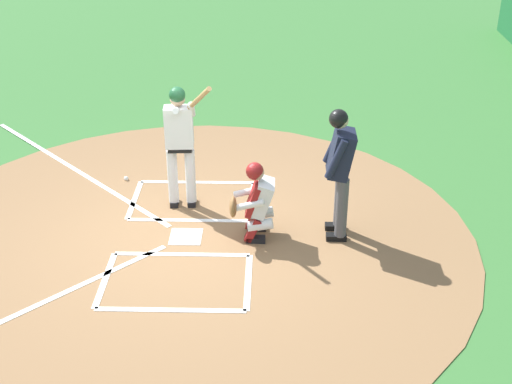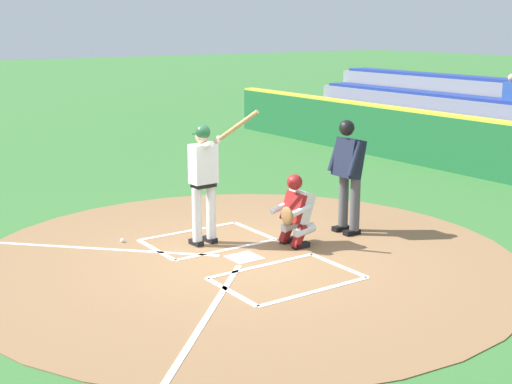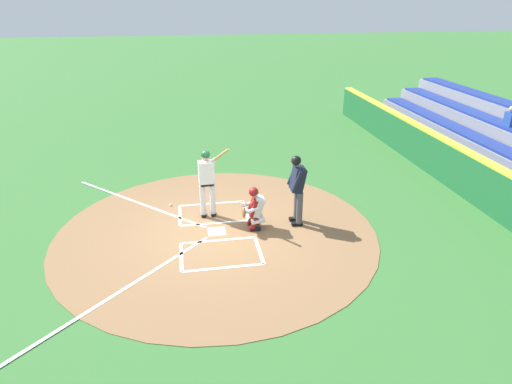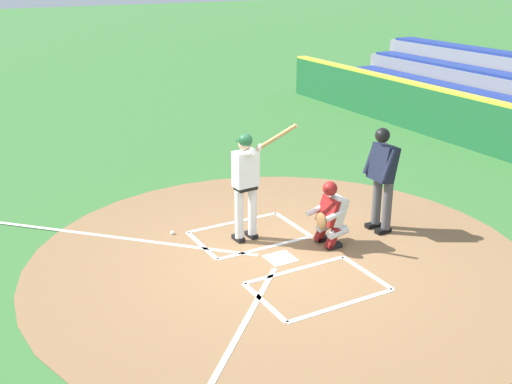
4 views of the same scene
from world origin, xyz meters
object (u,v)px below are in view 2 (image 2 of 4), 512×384
object	(u,v)px
batter	(204,175)
baseball	(122,241)
catcher	(296,209)
plate_umpire	(348,169)

from	to	relation	value
batter	baseball	size ratio (longest dim) A/B	28.76
catcher	baseball	distance (m)	2.76
plate_umpire	baseball	world-z (taller)	plate_umpire
catcher	baseball	xyz separation A→B (m)	(1.67, 2.12, -0.55)
batter	baseball	world-z (taller)	batter
batter	baseball	distance (m)	1.69
catcher	plate_umpire	world-z (taller)	plate_umpire
baseball	catcher	bearing A→B (deg)	-128.10
batter	baseball	xyz separation A→B (m)	(0.82, 1.02, -1.06)
plate_umpire	baseball	distance (m)	3.75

